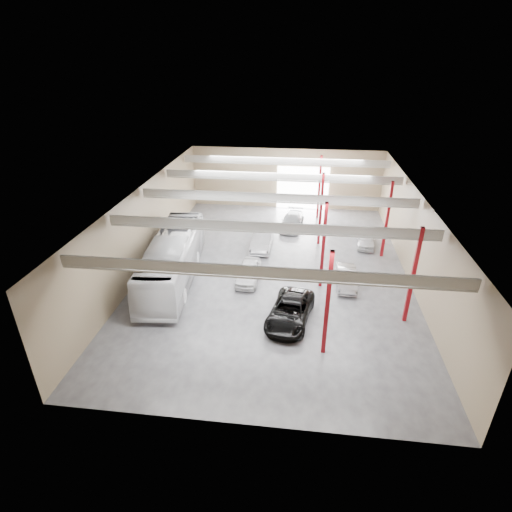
% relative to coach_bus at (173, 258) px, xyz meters
% --- Properties ---
extents(depot_shell, '(22.12, 32.12, 7.06)m').
position_rel_coach_bus_xyz_m(depot_shell, '(8.18, 2.80, 3.11)').
color(depot_shell, '#404044').
rests_on(depot_shell, ground).
extents(coach_bus, '(4.40, 13.62, 3.73)m').
position_rel_coach_bus_xyz_m(coach_bus, '(0.00, 0.00, 0.00)').
color(coach_bus, silver).
rests_on(coach_bus, ground).
extents(black_sedan, '(3.61, 6.08, 1.59)m').
position_rel_coach_bus_xyz_m(black_sedan, '(9.65, -4.70, -1.07)').
color(black_sedan, black).
rests_on(black_sedan, ground).
extents(car_row_a, '(1.87, 4.42, 1.49)m').
position_rel_coach_bus_xyz_m(car_row_a, '(6.04, 0.50, -1.12)').
color(car_row_a, silver).
rests_on(car_row_a, ground).
extents(car_row_b, '(1.90, 5.15, 1.68)m').
position_rel_coach_bus_xyz_m(car_row_b, '(6.51, 6.82, -1.02)').
color(car_row_b, '#ACACB1').
rests_on(car_row_b, ground).
extents(car_row_c, '(2.69, 5.30, 1.47)m').
position_rel_coach_bus_xyz_m(car_row_c, '(9.11, 12.02, -1.13)').
color(car_row_c, slate).
rests_on(car_row_c, ground).
extents(car_right_near, '(1.53, 4.18, 1.37)m').
position_rel_coach_bus_xyz_m(car_right_near, '(13.89, 0.61, -1.18)').
color(car_right_near, '#9F9FA4').
rests_on(car_right_near, ground).
extents(car_right_far, '(1.96, 4.13, 1.36)m').
position_rel_coach_bus_xyz_m(car_right_far, '(16.34, 8.45, -1.18)').
color(car_right_far, silver).
rests_on(car_right_far, ground).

